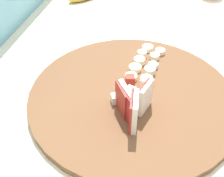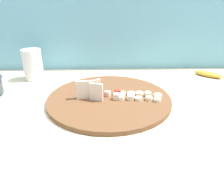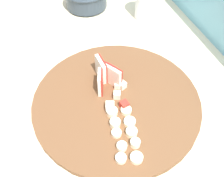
% 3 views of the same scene
% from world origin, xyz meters
% --- Properties ---
extents(cutting_board, '(0.42, 0.42, 0.01)m').
position_xyz_m(cutting_board, '(-0.11, 0.04, 0.91)').
color(cutting_board, brown).
rests_on(cutting_board, tiled_countertop).
extents(apple_wedge_fan, '(0.09, 0.07, 0.06)m').
position_xyz_m(apple_wedge_fan, '(-0.18, 0.04, 0.95)').
color(apple_wedge_fan, '#B22D23').
rests_on(apple_wedge_fan, cutting_board).
extents(apple_dice_pile, '(0.09, 0.08, 0.02)m').
position_xyz_m(apple_dice_pile, '(-0.11, 0.05, 0.93)').
color(apple_dice_pile, '#B22D23').
rests_on(apple_dice_pile, cutting_board).
extents(banana_slice_rows, '(0.16, 0.07, 0.02)m').
position_xyz_m(banana_slice_rows, '(-0.01, 0.03, 0.93)').
color(banana_slice_rows, white).
rests_on(banana_slice_rows, cutting_board).
extents(small_jar, '(0.08, 0.08, 0.13)m').
position_xyz_m(small_jar, '(-0.44, 0.27, 0.97)').
color(small_jar, white).
rests_on(small_jar, tiled_countertop).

